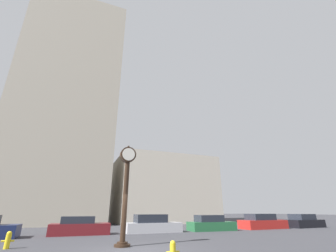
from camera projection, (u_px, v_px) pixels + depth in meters
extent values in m
plane|color=#38383D|center=(136.00, 251.00, 10.04)|extent=(200.00, 200.00, 0.00)
cube|color=#BCB29E|center=(68.00, 107.00, 34.89)|extent=(13.62, 12.00, 33.54)
cube|color=beige|center=(162.00, 190.00, 35.99)|extent=(14.56, 12.00, 9.51)
cylinder|color=black|center=(122.00, 245.00, 11.13)|extent=(0.80, 0.80, 0.12)
cylinder|color=black|center=(122.00, 243.00, 11.17)|extent=(0.54, 0.54, 0.10)
cylinder|color=black|center=(125.00, 200.00, 11.89)|extent=(0.27, 0.27, 3.99)
cylinder|color=black|center=(128.00, 155.00, 12.75)|extent=(0.86, 0.39, 0.86)
cylinder|color=white|center=(129.00, 154.00, 12.57)|extent=(0.71, 0.02, 0.71)
cylinder|color=white|center=(127.00, 156.00, 12.92)|extent=(0.71, 0.02, 0.71)
sphere|color=black|center=(128.00, 147.00, 12.92)|extent=(0.12, 0.12, 0.12)
cube|color=maroon|center=(80.00, 229.00, 16.62)|extent=(4.28, 1.88, 0.78)
cube|color=#232833|center=(78.00, 220.00, 16.78)|extent=(2.37, 1.60, 0.50)
cube|color=#BCBCC1|center=(153.00, 227.00, 18.51)|extent=(4.62, 1.81, 0.75)
cube|color=#232833|center=(150.00, 218.00, 18.68)|extent=(2.54, 1.58, 0.64)
cube|color=#236038|center=(211.00, 226.00, 20.12)|extent=(4.21, 2.05, 0.73)
cube|color=#232833|center=(209.00, 218.00, 20.29)|extent=(2.35, 1.73, 0.57)
cube|color=red|center=(263.00, 224.00, 22.17)|extent=(4.78, 1.94, 0.80)
cube|color=#232833|center=(260.00, 217.00, 22.33)|extent=(2.64, 1.68, 0.58)
cube|color=black|center=(305.00, 224.00, 23.87)|extent=(4.20, 2.04, 0.77)
cube|color=#232833|center=(302.00, 217.00, 24.03)|extent=(2.34, 1.74, 0.57)
cylinder|color=yellow|center=(8.00, 242.00, 10.59)|extent=(0.23, 0.23, 0.61)
sphere|color=yellow|center=(9.00, 234.00, 10.71)|extent=(0.22, 0.22, 0.22)
cylinder|color=yellow|center=(3.00, 241.00, 10.53)|extent=(0.15, 0.08, 0.08)
cylinder|color=yellow|center=(12.00, 241.00, 10.66)|extent=(0.15, 0.08, 0.08)
sphere|color=yellow|center=(173.00, 243.00, 8.12)|extent=(0.20, 0.20, 0.20)
cylinder|color=yellow|center=(168.00, 252.00, 7.96)|extent=(0.14, 0.07, 0.07)
cylinder|color=yellow|center=(177.00, 252.00, 8.08)|extent=(0.14, 0.07, 0.07)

